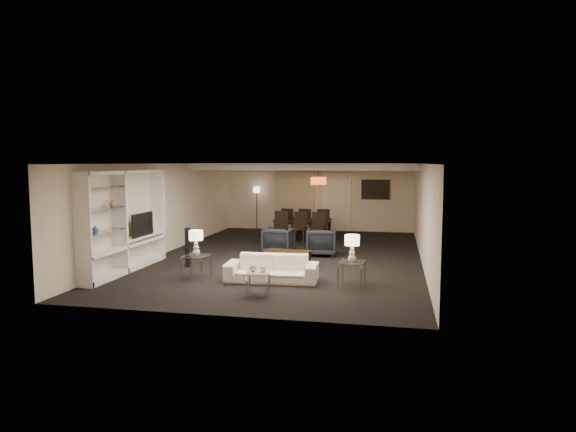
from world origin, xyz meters
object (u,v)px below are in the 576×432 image
(pendant_light, at_px, (318,181))
(armchair_left, at_px, (279,241))
(chair_nm, at_px, (299,227))
(floor_lamp, at_px, (257,208))
(table_lamp_right, at_px, (352,248))
(dining_table, at_px, (303,229))
(sofa, at_px, (272,268))
(chair_fm, at_px, (306,222))
(chair_fr, at_px, (324,223))
(side_table_left, at_px, (197,267))
(marble_table, at_px, (258,283))
(chair_nr, at_px, (318,228))
(television, at_px, (139,224))
(coffee_table, at_px, (287,259))
(floor_speaker, at_px, (188,247))
(chair_fl, at_px, (289,222))
(chair_nl, at_px, (281,227))
(vase_blue, at_px, (95,229))
(table_lamp_left, at_px, (196,243))
(vase_amber, at_px, (112,203))
(armchair_right, at_px, (322,242))
(side_table_right, at_px, (352,274))

(pendant_light, bearing_deg, armchair_left, -101.49)
(chair_nm, bearing_deg, floor_lamp, 131.55)
(armchair_left, distance_m, floor_lamp, 5.24)
(table_lamp_right, xyz_separation_m, dining_table, (-2.12, 6.08, -0.45))
(armchair_left, bearing_deg, sofa, 103.89)
(chair_fm, bearing_deg, sofa, 95.98)
(chair_nm, bearing_deg, chair_fr, 68.60)
(side_table_left, distance_m, marble_table, 2.03)
(marble_table, xyz_separation_m, chair_nr, (0.18, 6.53, 0.26))
(chair_nm, distance_m, chair_nr, 0.60)
(floor_lamp, bearing_deg, armchair_left, -68.00)
(television, bearing_deg, chair_nr, -39.47)
(table_lamp_right, distance_m, chair_fr, 6.90)
(coffee_table, bearing_deg, armchair_left, 109.44)
(pendant_light, distance_m, marble_table, 7.73)
(floor_lamp, bearing_deg, marble_table, -74.54)
(floor_lamp, bearing_deg, floor_speaker, -88.39)
(side_table_left, bearing_deg, table_lamp_right, 0.00)
(chair_fl, bearing_deg, chair_nl, 94.97)
(vase_blue, bearing_deg, table_lamp_left, 25.56)
(sofa, xyz_separation_m, coffee_table, (-0.00, 1.60, -0.09))
(side_table_left, distance_m, television, 2.20)
(vase_amber, distance_m, chair_fm, 7.68)
(armchair_left, relative_size, vase_blue, 4.61)
(armchair_right, height_order, chair_nm, chair_nm)
(television, distance_m, chair_fl, 6.36)
(coffee_table, height_order, vase_blue, vase_blue)
(coffee_table, bearing_deg, chair_nm, 96.28)
(dining_table, distance_m, floor_lamp, 3.01)
(armchair_right, distance_m, chair_fr, 3.46)
(marble_table, relative_size, floor_speaker, 0.47)
(coffee_table, height_order, vase_amber, vase_amber)
(chair_fm, bearing_deg, chair_nl, 67.62)
(chair_fm, bearing_deg, dining_table, 92.39)
(armchair_left, bearing_deg, marble_table, 101.35)
(armchair_left, distance_m, side_table_left, 3.48)
(chair_nl, distance_m, chair_fl, 1.30)
(floor_speaker, height_order, chair_fm, chair_fm)
(table_lamp_left, relative_size, floor_speaker, 0.58)
(vase_blue, height_order, floor_lamp, floor_lamp)
(armchair_left, bearing_deg, vase_blue, 58.28)
(sofa, relative_size, chair_nl, 2.02)
(pendant_light, distance_m, side_table_right, 6.86)
(side_table_right, distance_m, chair_nr, 5.64)
(dining_table, bearing_deg, chair_nr, -47.14)
(chair_fr, bearing_deg, table_lamp_right, 96.51)
(floor_speaker, xyz_separation_m, chair_fl, (1.34, 5.64, 0.00))
(vase_blue, bearing_deg, floor_lamp, 83.60)
(pendant_light, xyz_separation_m, side_table_right, (1.66, -6.44, -1.67))
(vase_blue, bearing_deg, chair_nl, 68.03)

